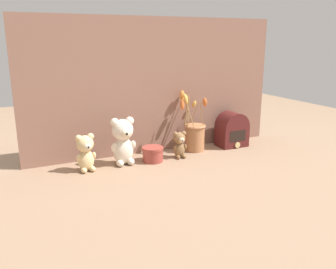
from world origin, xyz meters
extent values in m
plane|color=#8E7056|center=(0.00, 0.00, 0.00)|extent=(4.00, 4.00, 0.00)
cube|color=#845B4C|center=(0.00, 0.17, 0.37)|extent=(1.46, 0.02, 0.74)
ellipsoid|color=beige|center=(-0.25, 0.03, 0.07)|extent=(0.10, 0.09, 0.14)
sphere|color=beige|center=(-0.25, 0.03, 0.18)|extent=(0.11, 0.11, 0.11)
sphere|color=beige|center=(-0.25, -0.01, 0.17)|extent=(0.05, 0.05, 0.05)
sphere|color=black|center=(-0.25, -0.04, 0.17)|extent=(0.01, 0.01, 0.01)
sphere|color=beige|center=(-0.21, 0.03, 0.22)|extent=(0.04, 0.04, 0.04)
sphere|color=beige|center=(-0.29, 0.03, 0.22)|extent=(0.04, 0.04, 0.04)
ellipsoid|color=beige|center=(-0.20, 0.02, 0.10)|extent=(0.03, 0.05, 0.06)
ellipsoid|color=beige|center=(-0.30, 0.02, 0.10)|extent=(0.03, 0.05, 0.06)
ellipsoid|color=beige|center=(-0.22, 0.00, 0.02)|extent=(0.04, 0.06, 0.04)
ellipsoid|color=beige|center=(-0.28, 0.00, 0.02)|extent=(0.04, 0.06, 0.04)
ellipsoid|color=#DBBC84|center=(-0.44, 0.01, 0.05)|extent=(0.09, 0.07, 0.11)
sphere|color=#DBBC84|center=(-0.44, 0.01, 0.14)|extent=(0.08, 0.08, 0.08)
sphere|color=beige|center=(-0.44, -0.02, 0.13)|extent=(0.04, 0.04, 0.04)
sphere|color=black|center=(-0.44, -0.04, 0.13)|extent=(0.01, 0.01, 0.01)
sphere|color=#DBBC84|center=(-0.41, 0.01, 0.17)|extent=(0.03, 0.03, 0.03)
sphere|color=#DBBC84|center=(-0.47, 0.01, 0.17)|extent=(0.03, 0.03, 0.03)
ellipsoid|color=#DBBC84|center=(-0.40, 0.01, 0.07)|extent=(0.03, 0.04, 0.05)
ellipsoid|color=#DBBC84|center=(-0.48, 0.00, 0.07)|extent=(0.03, 0.04, 0.05)
ellipsoid|color=#DBBC84|center=(-0.42, -0.01, 0.01)|extent=(0.03, 0.05, 0.03)
ellipsoid|color=#DBBC84|center=(-0.46, -0.02, 0.01)|extent=(0.03, 0.05, 0.03)
ellipsoid|color=olive|center=(0.06, 0.00, 0.04)|extent=(0.06, 0.05, 0.08)
sphere|color=olive|center=(0.06, 0.00, 0.11)|extent=(0.06, 0.06, 0.06)
sphere|color=#D1B289|center=(0.06, -0.03, 0.10)|extent=(0.03, 0.03, 0.03)
sphere|color=black|center=(0.06, -0.04, 0.10)|extent=(0.01, 0.01, 0.01)
sphere|color=olive|center=(0.08, -0.01, 0.13)|extent=(0.03, 0.03, 0.03)
sphere|color=olive|center=(0.03, 0.00, 0.13)|extent=(0.03, 0.03, 0.03)
ellipsoid|color=olive|center=(0.09, -0.01, 0.06)|extent=(0.02, 0.03, 0.04)
ellipsoid|color=olive|center=(0.03, -0.01, 0.06)|extent=(0.02, 0.03, 0.04)
ellipsoid|color=olive|center=(0.07, -0.02, 0.01)|extent=(0.02, 0.03, 0.02)
ellipsoid|color=olive|center=(0.04, -0.02, 0.01)|extent=(0.02, 0.03, 0.02)
cylinder|color=#AD7047|center=(0.19, 0.07, 0.08)|extent=(0.11, 0.11, 0.15)
torus|color=#AD7047|center=(0.19, 0.07, 0.14)|extent=(0.12, 0.12, 0.01)
cylinder|color=#9E7542|center=(0.16, 0.11, 0.24)|extent=(0.04, 0.05, 0.17)
ellipsoid|color=orange|center=(0.14, 0.13, 0.32)|extent=(0.04, 0.05, 0.05)
cylinder|color=#9E7542|center=(0.14, 0.05, 0.23)|extent=(0.03, 0.07, 0.16)
ellipsoid|color=gold|center=(0.11, 0.03, 0.31)|extent=(0.04, 0.05, 0.06)
cylinder|color=#9E7542|center=(0.21, 0.04, 0.22)|extent=(0.04, 0.03, 0.14)
ellipsoid|color=#C65B28|center=(0.22, 0.02, 0.29)|extent=(0.04, 0.04, 0.05)
cylinder|color=#9E7542|center=(0.21, 0.11, 0.20)|extent=(0.05, 0.02, 0.11)
ellipsoid|color=gold|center=(0.22, 0.14, 0.26)|extent=(0.04, 0.03, 0.05)
cylinder|color=#9E7542|center=(0.15, 0.09, 0.21)|extent=(0.03, 0.05, 0.12)
ellipsoid|color=#C65B28|center=(0.13, 0.10, 0.27)|extent=(0.04, 0.05, 0.07)
cylinder|color=#9E7542|center=(0.16, 0.11, 0.23)|extent=(0.05, 0.04, 0.16)
ellipsoid|color=gold|center=(0.15, 0.14, 0.30)|extent=(0.05, 0.04, 0.06)
cylinder|color=#9E7542|center=(0.16, 0.09, 0.22)|extent=(0.02, 0.03, 0.15)
ellipsoid|color=orange|center=(0.15, 0.10, 0.30)|extent=(0.03, 0.04, 0.05)
cube|color=#4C1919|center=(0.44, 0.06, 0.06)|extent=(0.17, 0.12, 0.12)
cylinder|color=#4C1919|center=(0.44, 0.06, 0.12)|extent=(0.17, 0.12, 0.17)
cube|color=black|center=(0.44, 0.00, 0.07)|extent=(0.11, 0.01, 0.07)
cylinder|color=#D6BC7A|center=(0.44, -0.01, 0.02)|extent=(0.03, 0.01, 0.03)
cylinder|color=#993D33|center=(-0.10, 0.00, 0.03)|extent=(0.11, 0.11, 0.06)
cylinder|color=#993D33|center=(-0.10, 0.00, 0.07)|extent=(0.11, 0.11, 0.01)
camera|label=1|loc=(-0.78, -1.63, 0.62)|focal=38.00mm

